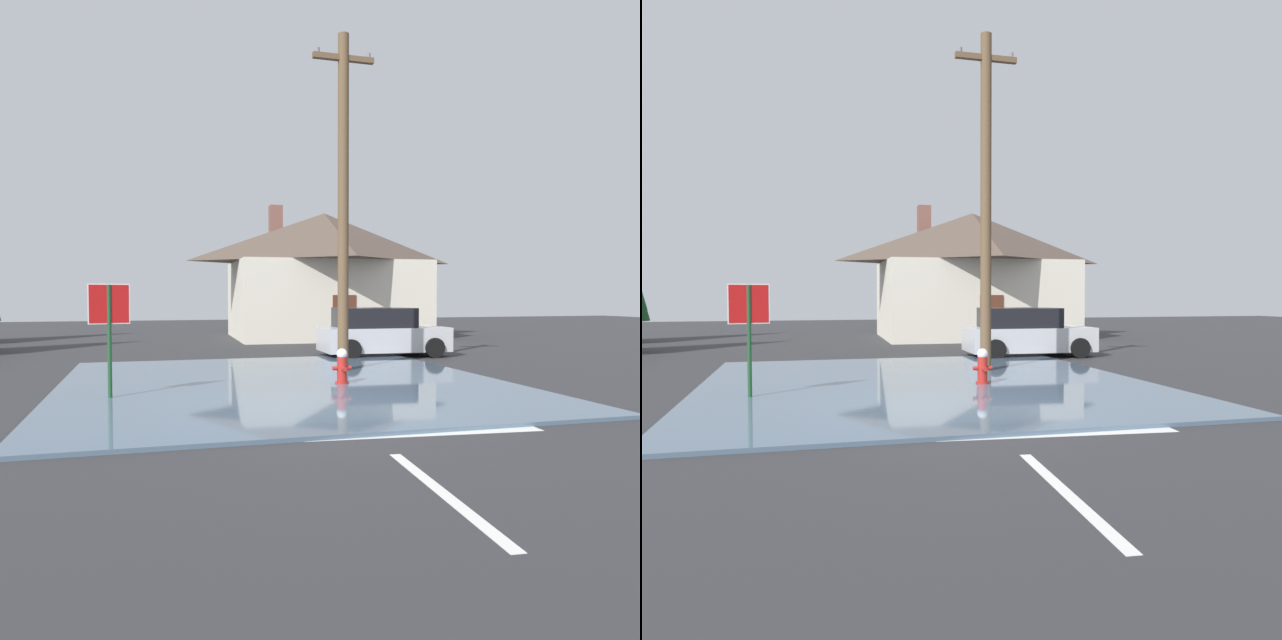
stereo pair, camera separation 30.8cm
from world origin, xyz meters
The scene contains 9 objects.
ground_plane centered at (0.00, 0.00, -0.05)m, with size 80.00×80.00×0.10m, color #2D2D30.
flood_puddle centered at (-0.03, 3.17, 0.03)m, with size 9.58×10.59×0.07m, color #4C6075.
lane_stop_bar centered at (0.61, -2.11, 0.00)m, with size 4.09×0.30×0.01m, color silver.
lane_center_stripe centered at (-0.11, -4.58, 0.00)m, with size 3.03×0.14×0.01m, color silver.
stop_sign_near centered at (-3.64, 1.99, 1.58)m, with size 0.75×0.16×2.21m.
fire_hydrant centered at (1.13, 2.59, 0.41)m, with size 0.42×0.36×0.83m.
utility_pole centered at (1.88, 4.83, 4.45)m, with size 1.60×0.28×8.55m.
house centered at (5.08, 17.68, 3.02)m, with size 9.24×7.66×6.27m.
parked_car centered at (4.39, 8.62, 0.76)m, with size 4.13×2.24×1.58m.
Camera 1 is at (-2.96, -10.16, 1.99)m, focal length 34.60 mm.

